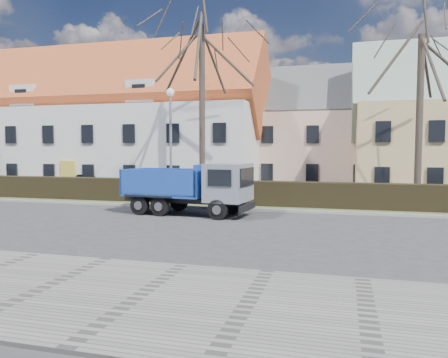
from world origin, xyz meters
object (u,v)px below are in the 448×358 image
(dump_truck, at_px, (183,188))
(parked_car_a, at_px, (93,181))
(streetlight, at_px, (171,145))
(cart_frame, at_px, (134,201))

(dump_truck, relative_size, parked_car_a, 1.53)
(streetlight, height_order, parked_car_a, streetlight)
(streetlight, relative_size, cart_frame, 9.04)
(dump_truck, bearing_deg, parked_car_a, 145.63)
(cart_frame, bearing_deg, parked_car_a, 133.44)
(dump_truck, height_order, cart_frame, dump_truck)
(dump_truck, bearing_deg, cart_frame, 162.96)
(streetlight, distance_m, cart_frame, 4.27)
(dump_truck, xyz_separation_m, parked_car_a, (-10.34, 8.85, -0.55))
(cart_frame, xyz_separation_m, parked_car_a, (-7.04, 7.44, 0.36))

